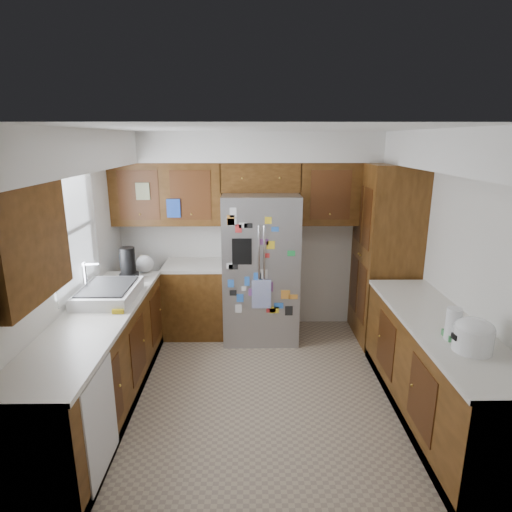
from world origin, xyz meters
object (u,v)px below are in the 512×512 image
Objects in this scene: pantry at (385,254)px; rice_cooker at (474,334)px; fridge at (261,267)px; paper_towel at (453,324)px.

pantry reaches higher than rice_cooker.
pantry is 1.51m from fridge.
pantry reaches higher than fridge.
fridge reaches higher than paper_towel.
pantry reaches higher than paper_towel.
pantry is 1.95m from paper_towel.
pantry is at bearing 89.99° from rice_cooker.
rice_cooker is at bearing -70.03° from paper_towel.
rice_cooker is 1.13× the size of paper_towel.
fridge is at bearing 177.95° from pantry.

